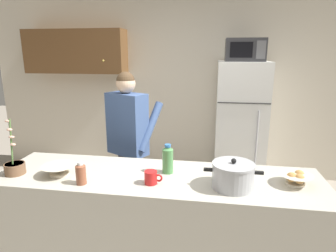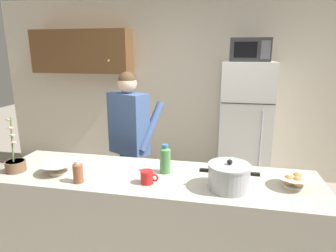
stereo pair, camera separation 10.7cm
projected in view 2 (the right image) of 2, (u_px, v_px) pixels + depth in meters
back_wall_unit at (176, 84)px, 4.26m from camera, size 6.00×0.48×2.60m
kitchen_island at (154, 229)px, 2.29m from camera, size 2.48×0.68×0.92m
refrigerator at (244, 128)px, 3.80m from camera, size 0.64×0.68×1.72m
microwave at (250, 50)px, 3.53m from camera, size 0.48×0.37×0.28m
person_near_pot at (130, 132)px, 2.97m from camera, size 0.61×0.57×1.65m
cooking_pot at (229, 176)px, 1.95m from camera, size 0.40×0.29×0.21m
coffee_mug at (147, 177)px, 2.04m from camera, size 0.13×0.09×0.10m
bread_bowl at (294, 181)px, 1.98m from camera, size 0.24×0.24×0.10m
empty_bowl at (58, 168)px, 2.21m from camera, size 0.26×0.26×0.08m
bottle_near_edge at (78, 172)px, 2.05m from camera, size 0.07×0.07×0.16m
bottle_mid_counter at (165, 159)px, 2.21m from camera, size 0.08×0.08×0.23m
potted_orchid at (15, 164)px, 2.24m from camera, size 0.15×0.15×0.43m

